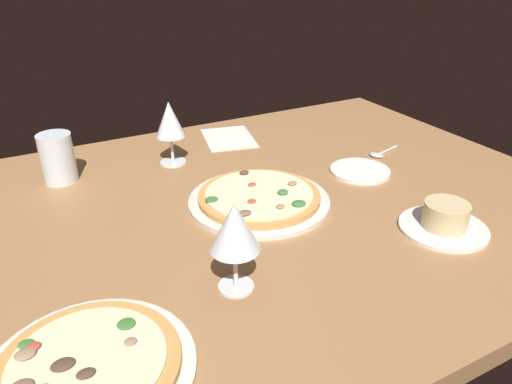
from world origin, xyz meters
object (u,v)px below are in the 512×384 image
Objects in this scene: side_plate at (360,171)px; spoon at (379,154)px; wine_glass_far at (170,121)px; wine_glass_near at (235,229)px; paper_menu at (229,138)px; ramekin_on_saucer at (445,220)px; pizza_side at (89,367)px; water_glass at (58,161)px; pizza_main at (260,199)px.

side_plate is 13.54cm from spoon.
wine_glass_far is 55.53cm from wine_glass_near.
paper_menu is 1.63× the size of spoon.
spoon is at bearing -112.25° from ramekin_on_saucer.
pizza_side is 89.94cm from paper_menu.
water_glass is at bearing -43.31° from ramekin_on_saucer.
ramekin_on_saucer is at bearing -176.77° from pizza_side.
side_plate is at bearing 28.16° from spoon.
wine_glass_near is 1.35× the size of water_glass.
water_glass is (64.50, -60.81, 2.91)cm from ramekin_on_saucer.
wine_glass_far is 57.15cm from spoon.
water_glass reaches higher than ramekin_on_saucer.
wine_glass_far reaches higher than water_glass.
pizza_side reaches higher than spoon.
pizza_side is 71.69cm from wine_glass_far.
water_glass is at bearing -24.68° from side_plate.
paper_menu is at bearing -127.50° from pizza_side.
pizza_side is 94.67cm from spoon.
wine_glass_far reaches higher than paper_menu.
side_plate is 1.32× the size of spoon.
water_glass is 0.80× the size of side_plate.
water_glass reaches higher than paper_menu.
pizza_side is 1.91× the size of side_plate.
ramekin_on_saucer is at bearing 84.49° from side_plate.
wine_glass_far is at bearing -23.05° from spoon.
wine_glass_near is at bearing 81.22° from wine_glass_far.
side_plate is (-2.88, -29.84, -1.83)cm from ramekin_on_saucer.
side_plate is at bearing -95.51° from ramekin_on_saucer.
ramekin_on_saucer is at bearing 122.28° from wine_glass_far.
water_glass is 74.31cm from side_plate.
paper_menu is at bearing -105.81° from pizza_main.
pizza_main is 41.41cm from paper_menu.
water_glass is 1.05× the size of spoon.
ramekin_on_saucer reaches higher than pizza_main.
pizza_main is at bearing -126.35° from wine_glass_near.
side_plate is at bearing -151.11° from wine_glass_near.
wine_glass_near reaches higher than spoon.
wine_glass_far is 1.46× the size of spoon.
pizza_side reaches higher than side_plate.
water_glass is (37.10, -33.29, 4.00)cm from pizza_main.
side_plate is 42.05cm from paper_menu.
paper_menu is (-29.10, -64.05, -11.40)cm from wine_glass_near.
paper_menu is (-11.28, -39.84, -1.04)cm from pizza_main.
pizza_main is at bearing 106.96° from wine_glass_far.
paper_menu is at bearing -156.02° from wine_glass_far.
wine_glass_near reaches higher than pizza_side.
side_plate is (-73.75, -33.84, -0.74)cm from pizza_side.
spoon is at bearing -151.26° from wine_glass_near.
pizza_side is 1.78× the size of wine_glass_near.
spoon is (-30.94, 31.12, 0.30)cm from paper_menu.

